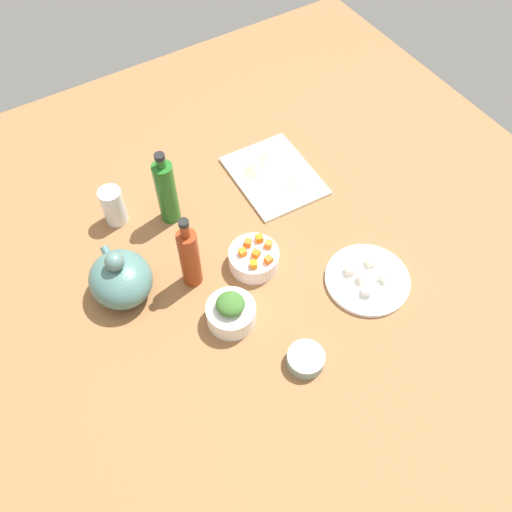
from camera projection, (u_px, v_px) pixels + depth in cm
name	position (u px, v px, depth cm)	size (l,w,h in cm)	color
tabletop	(256.00, 270.00, 144.03)	(190.00, 190.00, 3.00)	#916039
cutting_board	(274.00, 176.00, 160.82)	(28.14, 22.18, 1.00)	white
plate_tofu	(367.00, 280.00, 139.83)	(21.75, 21.75, 1.20)	white
bowl_greens	(231.00, 314.00, 131.49)	(12.03, 12.03, 5.80)	white
bowl_carrots	(255.00, 258.00, 141.33)	(13.07, 13.07, 5.08)	white
bowl_small_side	(306.00, 359.00, 125.99)	(8.86, 8.86, 3.43)	gray
teapot	(121.00, 278.00, 133.73)	(18.12, 15.41, 15.51)	#49736E
bottle_0	(166.00, 192.00, 144.06)	(5.47, 5.47, 23.80)	#236923
bottle_1	(189.00, 257.00, 132.47)	(4.94, 4.94, 23.84)	maroon
drinking_glass_0	(113.00, 206.00, 147.35)	(6.16, 6.16, 11.36)	white
carrot_cube_0	(243.00, 252.00, 138.20)	(1.80, 1.80, 1.80)	orange
carrot_cube_1	(269.00, 244.00, 139.62)	(1.80, 1.80, 1.80)	orange
carrot_cube_2	(268.00, 260.00, 136.84)	(1.80, 1.80, 1.80)	orange
carrot_cube_3	(259.00, 238.00, 140.69)	(1.80, 1.80, 1.80)	orange
carrot_cube_4	(256.00, 253.00, 138.01)	(1.80, 1.80, 1.80)	orange
carrot_cube_5	(254.00, 264.00, 136.05)	(1.80, 1.80, 1.80)	orange
carrot_cube_6	(249.00, 242.00, 140.00)	(1.80, 1.80, 1.80)	orange
chopped_greens_mound	(230.00, 304.00, 127.62)	(6.96, 6.81, 3.66)	#39682A
tofu_cube_0	(384.00, 277.00, 138.19)	(2.20, 2.20, 2.20)	white
tofu_cube_1	(362.00, 278.00, 138.06)	(2.20, 2.20, 2.20)	white
tofu_cube_2	(350.00, 270.00, 139.52)	(2.20, 2.20, 2.20)	white
tofu_cube_3	(366.00, 291.00, 135.84)	(2.20, 2.20, 2.20)	white
tofu_cube_4	(371.00, 261.00, 141.01)	(2.20, 2.20, 2.20)	white
dumpling_0	(252.00, 169.00, 159.52)	(5.48, 4.89, 3.10)	beige
dumpling_1	(268.00, 155.00, 162.85)	(5.36, 5.25, 2.98)	beige
dumpling_2	(294.00, 181.00, 157.20)	(5.43, 5.27, 2.65)	beige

